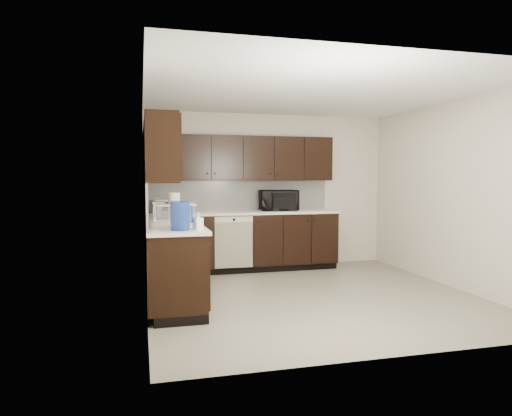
{
  "coord_description": "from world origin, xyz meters",
  "views": [
    {
      "loc": [
        -2.04,
        -5.26,
        1.49
      ],
      "look_at": [
        -0.56,
        0.6,
        1.07
      ],
      "focal_mm": 32.0,
      "sensor_mm": 36.0,
      "label": 1
    }
  ],
  "objects_px": {
    "storage_bin": "(176,212)",
    "blue_pitcher": "(180,216)",
    "microwave": "(279,200)",
    "toaster_oven": "(161,206)",
    "sink": "(174,229)"
  },
  "relations": [
    {
      "from": "blue_pitcher",
      "to": "toaster_oven",
      "type": "bearing_deg",
      "value": 72.29
    },
    {
      "from": "blue_pitcher",
      "to": "microwave",
      "type": "bearing_deg",
      "value": 33.05
    },
    {
      "from": "sink",
      "to": "toaster_oven",
      "type": "distance_m",
      "value": 1.69
    },
    {
      "from": "microwave",
      "to": "toaster_oven",
      "type": "height_order",
      "value": "microwave"
    },
    {
      "from": "storage_bin",
      "to": "blue_pitcher",
      "type": "relative_size",
      "value": 1.62
    },
    {
      "from": "toaster_oven",
      "to": "storage_bin",
      "type": "height_order",
      "value": "toaster_oven"
    },
    {
      "from": "sink",
      "to": "microwave",
      "type": "height_order",
      "value": "microwave"
    },
    {
      "from": "microwave",
      "to": "blue_pitcher",
      "type": "bearing_deg",
      "value": -121.48
    },
    {
      "from": "toaster_oven",
      "to": "storage_bin",
      "type": "bearing_deg",
      "value": -107.58
    },
    {
      "from": "microwave",
      "to": "blue_pitcher",
      "type": "relative_size",
      "value": 2.0
    },
    {
      "from": "blue_pitcher",
      "to": "sink",
      "type": "bearing_deg",
      "value": 71.94
    },
    {
      "from": "microwave",
      "to": "storage_bin",
      "type": "bearing_deg",
      "value": -141.11
    },
    {
      "from": "sink",
      "to": "blue_pitcher",
      "type": "xyz_separation_m",
      "value": [
        0.02,
        -0.6,
        0.21
      ]
    },
    {
      "from": "toaster_oven",
      "to": "blue_pitcher",
      "type": "relative_size",
      "value": 1.1
    },
    {
      "from": "microwave",
      "to": "storage_bin",
      "type": "distance_m",
      "value": 2.05
    }
  ]
}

